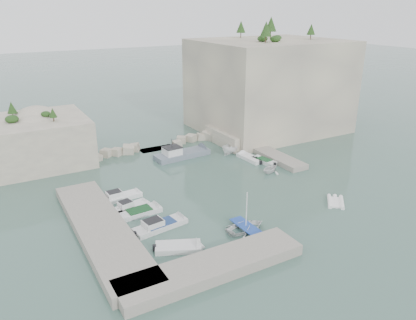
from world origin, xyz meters
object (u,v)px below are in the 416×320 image
tender_east_c (250,160)px  rowboat (246,230)px  inflatable_dinghy (335,203)px  motorboat_e (178,249)px  tender_east_b (264,163)px  work_boat (182,157)px  motorboat_c (139,214)px  tender_east_a (270,173)px  motorboat_b (131,209)px  motorboat_a (121,199)px  tender_east_d (233,152)px  motorboat_d (161,228)px

tender_east_c → rowboat: bearing=139.9°
rowboat → inflatable_dinghy: rowboat is taller
motorboat_e → inflatable_dinghy: motorboat_e is taller
tender_east_b → work_boat: 13.17m
tender_east_b → motorboat_c: bearing=95.8°
tender_east_a → work_boat: 14.78m
motorboat_b → rowboat: bearing=-61.5°
motorboat_c → motorboat_b: bearing=102.9°
motorboat_a → motorboat_c: size_ratio=1.04×
motorboat_a → inflatable_dinghy: size_ratio=1.54×
rowboat → work_boat: work_boat is taller
motorboat_b → motorboat_e: motorboat_b is taller
tender_east_b → tender_east_d: 6.54m
motorboat_d → rowboat: size_ratio=1.45×
motorboat_e → rowboat: 8.06m
motorboat_d → inflatable_dinghy: size_ratio=1.77×
motorboat_e → tender_east_b: 26.84m
motorboat_a → tender_east_b: 23.58m
motorboat_d → work_boat: bearing=49.8°
motorboat_a → motorboat_b: size_ratio=1.18×
motorboat_d → work_boat: size_ratio=0.67×
rowboat → tender_east_c: 21.80m
motorboat_a → motorboat_d: same height
motorboat_e → tender_east_d: size_ratio=0.98×
motorboat_a → rowboat: (9.49, -14.00, 0.00)m
motorboat_a → work_boat: size_ratio=0.58×
tender_east_c → tender_east_b: bearing=-155.5°
inflatable_dinghy → tender_east_d: size_ratio=0.74×
tender_east_b → tender_east_a: bearing=145.6°
tender_east_a → motorboat_c: bearing=81.4°
rowboat → tender_east_a: tender_east_a is taller
motorboat_e → work_boat: work_boat is taller
inflatable_dinghy → tender_east_b: (0.72, 15.58, 0.00)m
motorboat_a → motorboat_b: same height
tender_east_d → motorboat_a: bearing=92.9°
motorboat_c → tender_east_d: bearing=27.4°
motorboat_b → work_boat: (13.32, 13.21, 0.00)m
motorboat_b → tender_east_b: motorboat_b is taller
motorboat_a → motorboat_e: bearing=-88.4°
rowboat → work_boat: (4.03, 23.96, 0.00)m
motorboat_a → motorboat_b: (0.20, -3.25, 0.00)m
motorboat_d → tender_east_d: 26.34m
rowboat → work_boat: bearing=-11.1°
rowboat → motorboat_a: bearing=32.6°
motorboat_d → rowboat: (7.93, -4.96, 0.00)m
tender_east_a → tender_east_c: 5.87m
tender_east_a → tender_east_b: tender_east_a is taller
motorboat_c → tender_east_a: 21.33m
motorboat_a → tender_east_a: size_ratio=1.85×
motorboat_d → inflatable_dinghy: 21.86m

